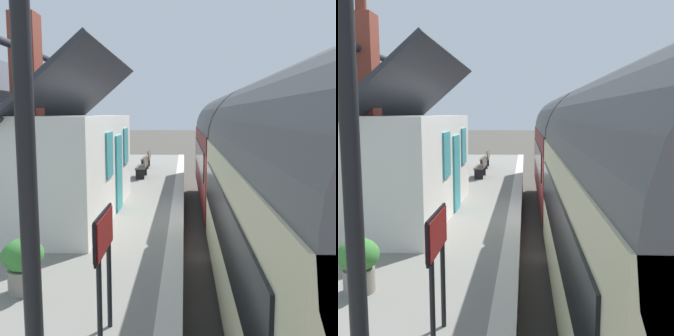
% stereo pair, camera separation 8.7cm
% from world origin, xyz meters
% --- Properties ---
extents(ground_plane, '(160.00, 160.00, 0.00)m').
position_xyz_m(ground_plane, '(0.00, 0.00, 0.00)').
color(ground_plane, '#4C473F').
extents(platform, '(32.00, 5.73, 0.91)m').
position_xyz_m(platform, '(0.00, 3.87, 0.46)').
color(platform, gray).
rests_on(platform, ground).
extents(platform_edge_coping, '(32.00, 0.36, 0.02)m').
position_xyz_m(platform_edge_coping, '(0.00, 1.18, 0.92)').
color(platform_edge_coping, beige).
rests_on(platform_edge_coping, platform).
extents(rail_near, '(52.00, 0.08, 0.14)m').
position_xyz_m(rail_near, '(0.00, -1.62, 0.07)').
color(rail_near, gray).
rests_on(rail_near, ground).
extents(rail_far, '(52.00, 0.08, 0.14)m').
position_xyz_m(rail_far, '(0.00, -0.18, 0.07)').
color(rail_far, gray).
rests_on(rail_far, ground).
extents(train, '(17.85, 2.73, 4.32)m').
position_xyz_m(train, '(-0.45, -0.90, 2.22)').
color(train, black).
rests_on(train, ground).
extents(station_building, '(6.76, 3.55, 5.23)m').
position_xyz_m(station_building, '(-0.32, 4.48, 2.38)').
color(station_building, white).
rests_on(station_building, platform).
extents(bench_platform_end, '(1.41, 0.46, 0.88)m').
position_xyz_m(bench_platform_end, '(9.46, 2.87, 1.39)').
color(bench_platform_end, brown).
rests_on(bench_platform_end, platform).
extents(bench_mid_platform, '(1.40, 0.44, 0.88)m').
position_xyz_m(bench_mid_platform, '(6.23, 2.75, 1.39)').
color(bench_mid_platform, brown).
rests_on(bench_mid_platform, platform).
extents(planter_by_door, '(0.53, 0.53, 0.80)m').
position_xyz_m(planter_by_door, '(10.84, 5.59, 1.33)').
color(planter_by_door, '#9E5138').
rests_on(planter_by_door, platform).
extents(planter_corner_building, '(0.62, 0.62, 0.93)m').
position_xyz_m(planter_corner_building, '(-5.19, 3.41, 1.38)').
color(planter_corner_building, gray).
rests_on(planter_corner_building, platform).
extents(planter_edge_near, '(0.64, 0.64, 0.87)m').
position_xyz_m(planter_edge_near, '(11.55, 6.06, 1.37)').
color(planter_edge_near, gray).
rests_on(planter_edge_near, platform).
extents(lamp_post_platform, '(0.32, 0.50, 3.91)m').
position_xyz_m(lamp_post_platform, '(-8.94, 1.82, 3.62)').
color(lamp_post_platform, black).
rests_on(lamp_post_platform, platform).
extents(station_sign_board, '(0.96, 0.06, 1.57)m').
position_xyz_m(station_sign_board, '(-6.44, 1.93, 2.10)').
color(station_sign_board, black).
rests_on(station_sign_board, platform).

